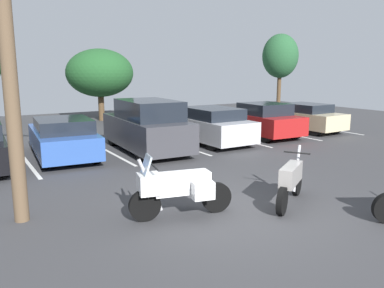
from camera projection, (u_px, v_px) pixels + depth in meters
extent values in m
cube|color=#38383A|center=(247.00, 213.00, 8.44)|extent=(44.00, 44.00, 0.10)
cylinder|color=black|center=(145.00, 206.00, 7.82)|extent=(0.67, 0.26, 0.66)
cylinder|color=black|center=(216.00, 197.00, 8.32)|extent=(0.67, 0.26, 0.66)
cube|color=white|center=(182.00, 183.00, 7.99)|extent=(1.23, 0.63, 0.45)
cylinder|color=#B2B2B7|center=(150.00, 185.00, 7.78)|extent=(0.51, 0.18, 1.13)
cylinder|color=black|center=(154.00, 166.00, 7.73)|extent=(0.17, 0.61, 0.04)
cube|color=white|center=(149.00, 184.00, 7.77)|extent=(0.53, 0.55, 0.40)
cube|color=#B2C1CC|center=(146.00, 165.00, 7.68)|extent=(0.25, 0.46, 0.39)
cube|color=white|center=(203.00, 191.00, 7.82)|extent=(0.48, 0.33, 0.36)
cube|color=white|center=(193.00, 182.00, 8.43)|extent=(0.48, 0.33, 0.36)
cylinder|color=black|center=(297.00, 183.00, 9.47)|extent=(0.58, 0.43, 0.61)
cylinder|color=black|center=(282.00, 201.00, 8.15)|extent=(0.58, 0.43, 0.61)
cube|color=gray|center=(291.00, 175.00, 8.74)|extent=(1.11, 0.85, 0.43)
cylinder|color=#B2B2B7|center=(297.00, 168.00, 9.29)|extent=(0.45, 0.32, 1.08)
cylinder|color=black|center=(297.00, 153.00, 9.15)|extent=(0.36, 0.54, 0.04)
cube|color=silver|center=(27.00, 162.00, 12.88)|extent=(0.12, 4.84, 0.01)
cube|color=silver|center=(111.00, 153.00, 14.36)|extent=(0.12, 4.84, 0.01)
cube|color=silver|center=(179.00, 145.00, 15.83)|extent=(0.12, 4.84, 0.01)
cube|color=silver|center=(235.00, 138.00, 17.31)|extent=(0.12, 4.84, 0.01)
cube|color=silver|center=(282.00, 133.00, 18.78)|extent=(0.12, 4.84, 0.01)
cube|color=silver|center=(323.00, 128.00, 20.25)|extent=(0.12, 4.84, 0.01)
cylinder|color=black|center=(4.00, 166.00, 11.10)|extent=(0.25, 0.63, 0.62)
cube|color=#2D519E|center=(63.00, 140.00, 13.59)|extent=(2.22, 4.61, 0.75)
cube|color=black|center=(63.00, 125.00, 13.13)|extent=(1.89, 2.33, 0.45)
cylinder|color=black|center=(35.00, 143.00, 14.62)|extent=(0.27, 0.65, 0.64)
cylinder|color=black|center=(78.00, 139.00, 15.34)|extent=(0.27, 0.65, 0.64)
cylinder|color=black|center=(44.00, 159.00, 11.94)|extent=(0.27, 0.65, 0.64)
cylinder|color=black|center=(96.00, 154.00, 12.66)|extent=(0.27, 0.65, 0.64)
cube|color=#38383D|center=(146.00, 132.00, 14.59)|extent=(2.12, 4.89, 1.04)
cube|color=black|center=(149.00, 110.00, 14.16)|extent=(1.88, 2.89, 0.69)
cylinder|color=black|center=(112.00, 138.00, 15.69)|extent=(0.25, 0.65, 0.64)
cylinder|color=black|center=(150.00, 134.00, 16.46)|extent=(0.25, 0.65, 0.64)
cylinder|color=black|center=(142.00, 152.00, 12.87)|extent=(0.25, 0.65, 0.64)
cylinder|color=black|center=(185.00, 148.00, 13.64)|extent=(0.25, 0.65, 0.64)
cube|color=#B7B7BC|center=(207.00, 127.00, 16.34)|extent=(1.93, 4.66, 0.84)
cube|color=black|center=(213.00, 113.00, 15.86)|extent=(1.76, 2.30, 0.45)
cylinder|color=black|center=(172.00, 131.00, 17.29)|extent=(0.23, 0.65, 0.65)
cylinder|color=black|center=(203.00, 128.00, 18.13)|extent=(0.23, 0.65, 0.65)
cylinder|color=black|center=(212.00, 142.00, 14.66)|extent=(0.23, 0.65, 0.65)
cylinder|color=black|center=(246.00, 138.00, 15.50)|extent=(0.23, 0.65, 0.65)
cube|color=maroon|center=(259.00, 122.00, 17.93)|extent=(2.12, 4.46, 0.80)
cube|color=black|center=(265.00, 109.00, 17.46)|extent=(1.86, 2.00, 0.51)
cylinder|color=black|center=(226.00, 125.00, 18.87)|extent=(0.25, 0.73, 0.72)
cylinder|color=black|center=(253.00, 123.00, 19.66)|extent=(0.25, 0.73, 0.72)
cylinder|color=black|center=(265.00, 134.00, 16.31)|extent=(0.25, 0.73, 0.72)
cylinder|color=black|center=(295.00, 131.00, 17.09)|extent=(0.25, 0.73, 0.72)
cube|color=#C1B289|center=(301.00, 119.00, 19.52)|extent=(1.87, 4.48, 0.74)
cube|color=black|center=(307.00, 108.00, 19.14)|extent=(1.67, 2.11, 0.41)
cylinder|color=black|center=(269.00, 121.00, 20.42)|extent=(0.24, 0.72, 0.71)
cylinder|color=black|center=(289.00, 119.00, 21.21)|extent=(0.24, 0.72, 0.71)
cylinder|color=black|center=(315.00, 128.00, 17.92)|extent=(0.24, 0.72, 0.71)
cylinder|color=black|center=(335.00, 126.00, 18.72)|extent=(0.24, 0.72, 0.71)
cylinder|color=brown|center=(5.00, 20.00, 7.16)|extent=(0.29, 0.29, 7.88)
cylinder|color=#4C3823|center=(101.00, 109.00, 23.35)|extent=(0.35, 0.35, 1.43)
ellipsoid|color=#1E4C23|center=(100.00, 73.00, 22.95)|extent=(3.94, 3.94, 2.83)
cylinder|color=#4C3823|center=(279.00, 92.00, 33.50)|extent=(0.34, 0.34, 2.34)
ellipsoid|color=#23512D|center=(280.00, 56.00, 32.93)|extent=(3.04, 3.04, 3.70)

